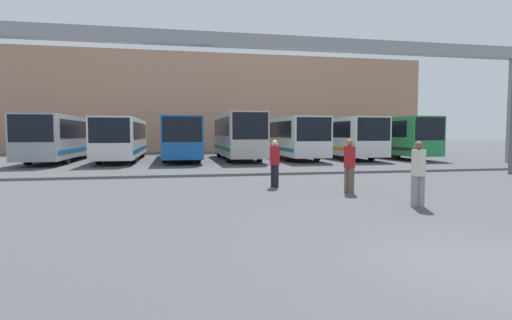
{
  "coord_description": "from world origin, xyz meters",
  "views": [
    {
      "loc": [
        -4.56,
        -4.93,
        1.97
      ],
      "look_at": [
        0.35,
        19.17,
        0.3
      ],
      "focal_mm": 28.0,
      "sensor_mm": 36.0,
      "label": 1
    }
  ],
  "objects_px": {
    "bus_slot_0": "(62,136)",
    "bus_slot_5": "(340,135)",
    "bus_slot_1": "(123,137)",
    "bus_slot_4": "(289,136)",
    "bus_slot_6": "(387,135)",
    "bus_slot_2": "(181,136)",
    "pedestrian_mid_left": "(418,172)",
    "pedestrian_far_center": "(275,162)",
    "bus_slot_3": "(237,134)",
    "pedestrian_near_center": "(349,164)",
    "traffic_cone": "(423,166)"
  },
  "relations": [
    {
      "from": "bus_slot_0",
      "to": "pedestrian_far_center",
      "type": "height_order",
      "value": "bus_slot_0"
    },
    {
      "from": "traffic_cone",
      "to": "bus_slot_6",
      "type": "bearing_deg",
      "value": 68.01
    },
    {
      "from": "bus_slot_2",
      "to": "traffic_cone",
      "type": "xyz_separation_m",
      "value": [
        11.64,
        -12.51,
        -1.43
      ]
    },
    {
      "from": "bus_slot_2",
      "to": "pedestrian_far_center",
      "type": "height_order",
      "value": "bus_slot_2"
    },
    {
      "from": "pedestrian_mid_left",
      "to": "pedestrian_near_center",
      "type": "bearing_deg",
      "value": 120.38
    },
    {
      "from": "bus_slot_6",
      "to": "pedestrian_near_center",
      "type": "distance_m",
      "value": 20.89
    },
    {
      "from": "pedestrian_near_center",
      "to": "pedestrian_far_center",
      "type": "relative_size",
      "value": 1.03
    },
    {
      "from": "bus_slot_2",
      "to": "traffic_cone",
      "type": "bearing_deg",
      "value": -47.07
    },
    {
      "from": "bus_slot_1",
      "to": "bus_slot_2",
      "type": "bearing_deg",
      "value": 2.33
    },
    {
      "from": "pedestrian_far_center",
      "to": "bus_slot_5",
      "type": "bearing_deg",
      "value": -56.08
    },
    {
      "from": "bus_slot_3",
      "to": "bus_slot_6",
      "type": "height_order",
      "value": "bus_slot_3"
    },
    {
      "from": "bus_slot_3",
      "to": "pedestrian_near_center",
      "type": "distance_m",
      "value": 17.3
    },
    {
      "from": "bus_slot_2",
      "to": "bus_slot_5",
      "type": "xyz_separation_m",
      "value": [
        12.35,
        -0.63,
        0.03
      ]
    },
    {
      "from": "bus_slot_1",
      "to": "pedestrian_far_center",
      "type": "distance_m",
      "value": 17.61
    },
    {
      "from": "bus_slot_0",
      "to": "bus_slot_6",
      "type": "distance_m",
      "value": 24.71
    },
    {
      "from": "pedestrian_far_center",
      "to": "bus_slot_4",
      "type": "bearing_deg",
      "value": -43.49
    },
    {
      "from": "bus_slot_2",
      "to": "pedestrian_far_center",
      "type": "relative_size",
      "value": 7.16
    },
    {
      "from": "bus_slot_1",
      "to": "bus_slot_2",
      "type": "height_order",
      "value": "bus_slot_2"
    },
    {
      "from": "bus_slot_0",
      "to": "bus_slot_5",
      "type": "relative_size",
      "value": 1.12
    },
    {
      "from": "bus_slot_2",
      "to": "pedestrian_mid_left",
      "type": "height_order",
      "value": "bus_slot_2"
    },
    {
      "from": "bus_slot_3",
      "to": "pedestrian_near_center",
      "type": "height_order",
      "value": "bus_slot_3"
    },
    {
      "from": "bus_slot_4",
      "to": "bus_slot_6",
      "type": "xyz_separation_m",
      "value": [
        8.23,
        -0.02,
        0.03
      ]
    },
    {
      "from": "bus_slot_2",
      "to": "bus_slot_5",
      "type": "relative_size",
      "value": 1.12
    },
    {
      "from": "bus_slot_1",
      "to": "bus_slot_5",
      "type": "height_order",
      "value": "bus_slot_5"
    },
    {
      "from": "bus_slot_1",
      "to": "pedestrian_near_center",
      "type": "height_order",
      "value": "bus_slot_1"
    },
    {
      "from": "bus_slot_4",
      "to": "pedestrian_far_center",
      "type": "height_order",
      "value": "bus_slot_4"
    },
    {
      "from": "pedestrian_mid_left",
      "to": "pedestrian_far_center",
      "type": "height_order",
      "value": "pedestrian_mid_left"
    },
    {
      "from": "bus_slot_1",
      "to": "pedestrian_far_center",
      "type": "xyz_separation_m",
      "value": [
        7.22,
        -16.04,
        -0.8
      ]
    },
    {
      "from": "pedestrian_near_center",
      "to": "traffic_cone",
      "type": "relative_size",
      "value": 2.72
    },
    {
      "from": "bus_slot_1",
      "to": "pedestrian_mid_left",
      "type": "relative_size",
      "value": 6.82
    },
    {
      "from": "pedestrian_far_center",
      "to": "pedestrian_mid_left",
      "type": "bearing_deg",
      "value": -173.87
    },
    {
      "from": "bus_slot_2",
      "to": "bus_slot_3",
      "type": "xyz_separation_m",
      "value": [
        4.12,
        -0.84,
        0.17
      ]
    },
    {
      "from": "bus_slot_2",
      "to": "bus_slot_5",
      "type": "bearing_deg",
      "value": -2.94
    },
    {
      "from": "bus_slot_2",
      "to": "bus_slot_4",
      "type": "relative_size",
      "value": 1.09
    },
    {
      "from": "bus_slot_4",
      "to": "pedestrian_far_center",
      "type": "distance_m",
      "value": 16.53
    },
    {
      "from": "bus_slot_0",
      "to": "bus_slot_6",
      "type": "relative_size",
      "value": 1.1
    },
    {
      "from": "bus_slot_1",
      "to": "bus_slot_5",
      "type": "xyz_separation_m",
      "value": [
        16.47,
        -0.47,
        0.07
      ]
    },
    {
      "from": "pedestrian_near_center",
      "to": "bus_slot_6",
      "type": "bearing_deg",
      "value": -58.47
    },
    {
      "from": "pedestrian_mid_left",
      "to": "bus_slot_5",
      "type": "bearing_deg",
      "value": 87.17
    },
    {
      "from": "bus_slot_6",
      "to": "traffic_cone",
      "type": "distance_m",
      "value": 12.99
    },
    {
      "from": "bus_slot_2",
      "to": "pedestrian_mid_left",
      "type": "distance_m",
      "value": 21.59
    },
    {
      "from": "pedestrian_mid_left",
      "to": "traffic_cone",
      "type": "relative_size",
      "value": 2.69
    },
    {
      "from": "bus_slot_5",
      "to": "bus_slot_3",
      "type": "bearing_deg",
      "value": -178.54
    },
    {
      "from": "bus_slot_1",
      "to": "bus_slot_6",
      "type": "bearing_deg",
      "value": -1.04
    },
    {
      "from": "bus_slot_0",
      "to": "traffic_cone",
      "type": "bearing_deg",
      "value": -32.26
    },
    {
      "from": "bus_slot_2",
      "to": "pedestrian_mid_left",
      "type": "bearing_deg",
      "value": -74.15
    },
    {
      "from": "bus_slot_5",
      "to": "pedestrian_near_center",
      "type": "height_order",
      "value": "bus_slot_5"
    },
    {
      "from": "pedestrian_near_center",
      "to": "pedestrian_mid_left",
      "type": "distance_m",
      "value": 2.77
    },
    {
      "from": "traffic_cone",
      "to": "bus_slot_1",
      "type": "bearing_deg",
      "value": 141.93
    },
    {
      "from": "pedestrian_near_center",
      "to": "bus_slot_5",
      "type": "bearing_deg",
      "value": -48.06
    }
  ]
}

